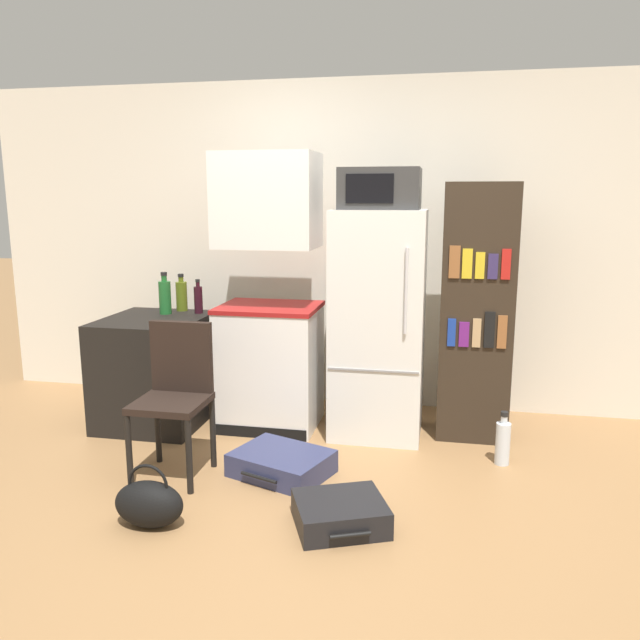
% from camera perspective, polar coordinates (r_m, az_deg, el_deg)
% --- Properties ---
extents(ground_plane, '(24.00, 24.00, 0.00)m').
position_cam_1_polar(ground_plane, '(3.39, -2.50, -17.81)').
color(ground_plane, olive).
extents(wall_back, '(6.40, 0.10, 2.52)m').
position_cam_1_polar(wall_back, '(4.92, 5.25, 6.70)').
color(wall_back, silver).
rests_on(wall_back, ground_plane).
extents(side_table, '(0.71, 0.78, 0.78)m').
position_cam_1_polar(side_table, '(4.74, -14.76, -4.48)').
color(side_table, black).
rests_on(side_table, ground_plane).
extents(kitchen_hutch, '(0.70, 0.57, 1.94)m').
position_cam_1_polar(kitchen_hutch, '(4.43, -4.67, 1.39)').
color(kitchen_hutch, white).
rests_on(kitchen_hutch, ground_plane).
extents(refrigerator, '(0.62, 0.59, 1.56)m').
position_cam_1_polar(refrigerator, '(4.30, 5.34, -0.41)').
color(refrigerator, silver).
rests_on(refrigerator, ground_plane).
extents(microwave, '(0.52, 0.45, 0.27)m').
position_cam_1_polar(microwave, '(4.21, 5.56, 11.85)').
color(microwave, '#333333').
rests_on(microwave, refrigerator).
extents(bookshelf, '(0.48, 0.39, 1.74)m').
position_cam_1_polar(bookshelf, '(4.36, 14.07, 0.65)').
color(bookshelf, '#2D2319').
rests_on(bookshelf, ground_plane).
extents(bottle_green_tall, '(0.09, 0.09, 0.31)m').
position_cam_1_polar(bottle_green_tall, '(4.77, -14.00, 2.11)').
color(bottle_green_tall, '#1E6028').
rests_on(bottle_green_tall, side_table).
extents(bottle_olive_oil, '(0.08, 0.08, 0.28)m').
position_cam_1_polar(bottle_olive_oil, '(4.88, -12.54, 2.23)').
color(bottle_olive_oil, '#566619').
rests_on(bottle_olive_oil, side_table).
extents(bottle_wine_dark, '(0.06, 0.06, 0.26)m').
position_cam_1_polar(bottle_wine_dark, '(4.75, -11.07, 1.90)').
color(bottle_wine_dark, black).
rests_on(bottle_wine_dark, side_table).
extents(chair, '(0.40, 0.41, 0.91)m').
position_cam_1_polar(chair, '(3.82, -13.00, -5.84)').
color(chair, black).
rests_on(chair, ground_plane).
extents(suitcase_large_flat, '(0.56, 0.53, 0.14)m').
position_cam_1_polar(suitcase_large_flat, '(3.30, 1.86, -17.26)').
color(suitcase_large_flat, black).
rests_on(suitcase_large_flat, ground_plane).
extents(suitcase_small_flat, '(0.66, 0.58, 0.14)m').
position_cam_1_polar(suitcase_small_flat, '(3.85, -3.53, -12.94)').
color(suitcase_small_flat, navy).
rests_on(suitcase_small_flat, ground_plane).
extents(handbag, '(0.36, 0.20, 0.33)m').
position_cam_1_polar(handbag, '(3.39, -15.36, -15.86)').
color(handbag, black).
rests_on(handbag, ground_plane).
extents(water_bottle_front, '(0.09, 0.09, 0.34)m').
position_cam_1_polar(water_bottle_front, '(4.11, 16.37, -10.66)').
color(water_bottle_front, silver).
rests_on(water_bottle_front, ground_plane).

